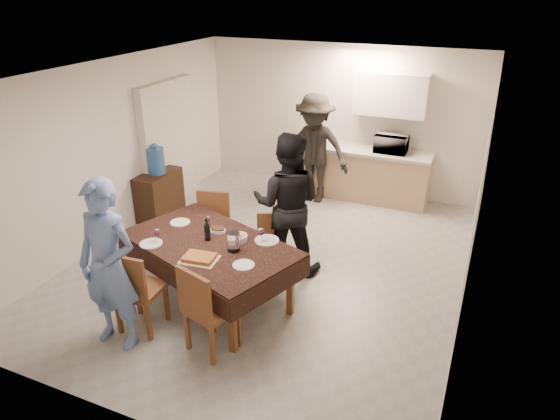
{
  "coord_description": "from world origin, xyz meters",
  "views": [
    {
      "loc": [
        2.47,
        -5.48,
        3.6
      ],
      "look_at": [
        0.25,
        -0.3,
        0.96
      ],
      "focal_mm": 32.0,
      "sensor_mm": 36.0,
      "label": 1
    }
  ],
  "objects_px": {
    "console": "(159,195)",
    "water_jug": "(156,161)",
    "savoury_tart": "(199,258)",
    "person_near": "(109,266)",
    "dining_table": "(210,245)",
    "microwave": "(391,144)",
    "water_pitcher": "(234,242)",
    "person_far": "(287,204)",
    "person_kitchen": "(314,149)",
    "wine_bottle": "(207,229)"
  },
  "relations": [
    {
      "from": "dining_table",
      "to": "console",
      "type": "bearing_deg",
      "value": 158.9
    },
    {
      "from": "console",
      "to": "microwave",
      "type": "bearing_deg",
      "value": 32.25
    },
    {
      "from": "person_near",
      "to": "dining_table",
      "type": "bearing_deg",
      "value": 60.5
    },
    {
      "from": "water_pitcher",
      "to": "person_kitchen",
      "type": "xyz_separation_m",
      "value": [
        -0.26,
        3.4,
        0.03
      ]
    },
    {
      "from": "console",
      "to": "water_jug",
      "type": "height_order",
      "value": "water_jug"
    },
    {
      "from": "water_jug",
      "to": "wine_bottle",
      "type": "distance_m",
      "value": 2.56
    },
    {
      "from": "water_pitcher",
      "to": "person_far",
      "type": "distance_m",
      "value": 1.12
    },
    {
      "from": "water_jug",
      "to": "person_kitchen",
      "type": "height_order",
      "value": "person_kitchen"
    },
    {
      "from": "savoury_tart",
      "to": "console",
      "type": "bearing_deg",
      "value": 134.71
    },
    {
      "from": "savoury_tart",
      "to": "person_near",
      "type": "bearing_deg",
      "value": -134.13
    },
    {
      "from": "savoury_tart",
      "to": "microwave",
      "type": "relative_size",
      "value": 0.74
    },
    {
      "from": "savoury_tart",
      "to": "microwave",
      "type": "bearing_deg",
      "value": 73.95
    },
    {
      "from": "dining_table",
      "to": "savoury_tart",
      "type": "distance_m",
      "value": 0.4
    },
    {
      "from": "dining_table",
      "to": "person_far",
      "type": "xyz_separation_m",
      "value": [
        0.55,
        1.05,
        0.19
      ]
    },
    {
      "from": "dining_table",
      "to": "wine_bottle",
      "type": "xyz_separation_m",
      "value": [
        -0.05,
        0.05,
        0.18
      ]
    },
    {
      "from": "console",
      "to": "wine_bottle",
      "type": "xyz_separation_m",
      "value": [
        1.94,
        -1.68,
        0.56
      ]
    },
    {
      "from": "water_pitcher",
      "to": "person_far",
      "type": "bearing_deg",
      "value": 79.7
    },
    {
      "from": "wine_bottle",
      "to": "savoury_tart",
      "type": "bearing_deg",
      "value": -70.77
    },
    {
      "from": "console",
      "to": "water_jug",
      "type": "relative_size",
      "value": 1.98
    },
    {
      "from": "console",
      "to": "wine_bottle",
      "type": "distance_m",
      "value": 2.62
    },
    {
      "from": "person_near",
      "to": "water_jug",
      "type": "bearing_deg",
      "value": 115.5
    },
    {
      "from": "dining_table",
      "to": "wine_bottle",
      "type": "height_order",
      "value": "wine_bottle"
    },
    {
      "from": "dining_table",
      "to": "person_kitchen",
      "type": "xyz_separation_m",
      "value": [
        0.09,
        3.35,
        0.18
      ]
    },
    {
      "from": "person_near",
      "to": "person_far",
      "type": "xyz_separation_m",
      "value": [
        1.1,
        2.1,
        0.02
      ]
    },
    {
      "from": "dining_table",
      "to": "water_jug",
      "type": "height_order",
      "value": "water_jug"
    },
    {
      "from": "water_pitcher",
      "to": "water_jug",
      "type": "bearing_deg",
      "value": 142.74
    },
    {
      "from": "dining_table",
      "to": "water_pitcher",
      "type": "distance_m",
      "value": 0.38
    },
    {
      "from": "console",
      "to": "person_near",
      "type": "relative_size",
      "value": 0.44
    },
    {
      "from": "console",
      "to": "person_near",
      "type": "xyz_separation_m",
      "value": [
        1.44,
        -2.78,
        0.56
      ]
    },
    {
      "from": "wine_bottle",
      "to": "person_kitchen",
      "type": "bearing_deg",
      "value": 87.52
    },
    {
      "from": "water_pitcher",
      "to": "person_far",
      "type": "height_order",
      "value": "person_far"
    },
    {
      "from": "water_pitcher",
      "to": "microwave",
      "type": "xyz_separation_m",
      "value": [
        0.95,
        3.85,
        0.15
      ]
    },
    {
      "from": "microwave",
      "to": "person_kitchen",
      "type": "xyz_separation_m",
      "value": [
        -1.21,
        -0.45,
        -0.11
      ]
    },
    {
      "from": "person_near",
      "to": "console",
      "type": "bearing_deg",
      "value": 115.5
    },
    {
      "from": "microwave",
      "to": "console",
      "type": "bearing_deg",
      "value": 32.25
    },
    {
      "from": "console",
      "to": "person_kitchen",
      "type": "height_order",
      "value": "person_kitchen"
    },
    {
      "from": "person_near",
      "to": "water_pitcher",
      "type": "bearing_deg",
      "value": 46.16
    },
    {
      "from": "microwave",
      "to": "person_near",
      "type": "height_order",
      "value": "person_near"
    },
    {
      "from": "savoury_tart",
      "to": "person_near",
      "type": "distance_m",
      "value": 0.94
    },
    {
      "from": "water_jug",
      "to": "microwave",
      "type": "bearing_deg",
      "value": 32.25
    },
    {
      "from": "wine_bottle",
      "to": "water_pitcher",
      "type": "height_order",
      "value": "wine_bottle"
    },
    {
      "from": "microwave",
      "to": "water_pitcher",
      "type": "bearing_deg",
      "value": 76.1
    },
    {
      "from": "water_pitcher",
      "to": "person_near",
      "type": "xyz_separation_m",
      "value": [
        -0.9,
        -1.0,
        0.03
      ]
    },
    {
      "from": "dining_table",
      "to": "person_near",
      "type": "distance_m",
      "value": 1.2
    },
    {
      "from": "person_far",
      "to": "person_kitchen",
      "type": "height_order",
      "value": "person_far"
    },
    {
      "from": "water_jug",
      "to": "water_pitcher",
      "type": "bearing_deg",
      "value": -37.26
    },
    {
      "from": "microwave",
      "to": "person_far",
      "type": "relative_size",
      "value": 0.28
    },
    {
      "from": "person_far",
      "to": "person_kitchen",
      "type": "distance_m",
      "value": 2.35
    },
    {
      "from": "savoury_tart",
      "to": "person_near",
      "type": "relative_size",
      "value": 0.21
    },
    {
      "from": "console",
      "to": "wine_bottle",
      "type": "bearing_deg",
      "value": -40.9
    }
  ]
}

